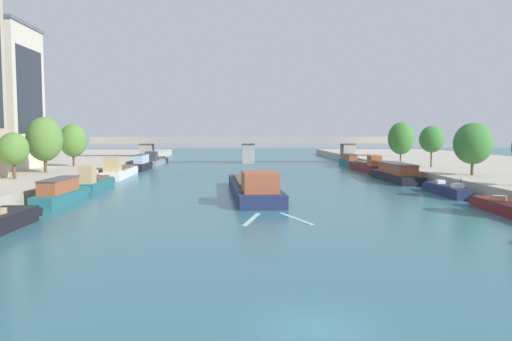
{
  "coord_description": "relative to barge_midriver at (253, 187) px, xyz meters",
  "views": [
    {
      "loc": [
        -2.97,
        -17.39,
        7.15
      ],
      "look_at": [
        0.0,
        53.24,
        1.62
      ],
      "focal_mm": 34.85,
      "sensor_mm": 36.0,
      "label": 1
    }
  ],
  "objects": [
    {
      "name": "tree_left_distant",
      "position": [
        -27.9,
        25.1,
        4.77
      ],
      "size": [
        4.29,
        4.29,
        6.78
      ],
      "color": "brown",
      "rests_on": "quay_left"
    },
    {
      "name": "tree_left_nearest",
      "position": [
        -27.86,
        3.57,
        4.17
      ],
      "size": [
        3.45,
        3.45,
        5.44
      ],
      "color": "brown",
      "rests_on": "quay_left"
    },
    {
      "name": "ground_plane",
      "position": [
        0.93,
        -37.94,
        -0.98
      ],
      "size": [
        400.0,
        400.0,
        0.0
      ],
      "primitive_type": "plane",
      "color": "#336675"
    },
    {
      "name": "tree_right_past_mid",
      "position": [
        28.48,
        20.6,
        5.0
      ],
      "size": [
        3.78,
        3.78,
        6.42
      ],
      "color": "brown",
      "rests_on": "quay_right"
    },
    {
      "name": "tree_right_far",
      "position": [
        28.11,
        6.43,
        4.68
      ],
      "size": [
        4.79,
        4.79,
        6.66
      ],
      "color": "brown",
      "rests_on": "quay_right"
    },
    {
      "name": "moored_boat_right_upstream",
      "position": [
        21.34,
        15.72,
        0.11
      ],
      "size": [
        3.45,
        16.01,
        2.62
      ],
      "color": "black",
      "rests_on": "ground"
    },
    {
      "name": "moored_boat_left_gap_after",
      "position": [
        -19.44,
        -5.37,
        0.09
      ],
      "size": [
        2.54,
        11.17,
        2.57
      ],
      "color": "#23666B",
      "rests_on": "ground"
    },
    {
      "name": "tree_right_third",
      "position": [
        28.64,
        35.4,
        4.95
      ],
      "size": [
        4.75,
        4.75,
        7.29
      ],
      "color": "brown",
      "rests_on": "quay_right"
    },
    {
      "name": "moored_boat_right_downstream",
      "position": [
        21.76,
        47.26,
        0.09
      ],
      "size": [
        2.26,
        11.46,
        2.56
      ],
      "color": "#23666B",
      "rests_on": "ground"
    },
    {
      "name": "wake_behind_barge",
      "position": [
        1.1,
        -15.07,
        -0.97
      ],
      "size": [
        5.59,
        6.05,
        0.03
      ],
      "color": "#A5D1DB",
      "rests_on": "ground"
    },
    {
      "name": "moored_boat_left_near",
      "position": [
        -20.28,
        23.36,
        0.01
      ],
      "size": [
        3.17,
        16.66,
        3.33
      ],
      "color": "silver",
      "rests_on": "ground"
    },
    {
      "name": "moored_boat_right_lone",
      "position": [
        21.58,
        -14.3,
        -0.44
      ],
      "size": [
        2.56,
        12.4,
        2.12
      ],
      "color": "maroon",
      "rests_on": "ground"
    },
    {
      "name": "bridge_far",
      "position": [
        0.93,
        57.56,
        2.93
      ],
      "size": [
        69.83,
        4.4,
        6.01
      ],
      "color": "#9E998E",
      "rests_on": "ground"
    },
    {
      "name": "moored_boat_right_midway",
      "position": [
        21.88,
        -0.44,
        -0.38
      ],
      "size": [
        1.98,
        10.2,
        2.22
      ],
      "color": "#1E284C",
      "rests_on": "ground"
    },
    {
      "name": "moored_boat_right_second",
      "position": [
        21.62,
        32.59,
        -0.01
      ],
      "size": [
        2.84,
        14.52,
        3.1
      ],
      "color": "maroon",
      "rests_on": "ground"
    },
    {
      "name": "moored_boat_left_midway",
      "position": [
        -19.49,
        6.76,
        -0.06
      ],
      "size": [
        2.22,
        11.44,
        3.18
      ],
      "color": "#23666B",
      "rests_on": "ground"
    },
    {
      "name": "tree_left_far",
      "position": [
        -27.85,
        13.07,
        5.16
      ],
      "size": [
        4.77,
        4.77,
        7.51
      ],
      "color": "brown",
      "rests_on": "quay_left"
    },
    {
      "name": "moored_boat_left_second",
      "position": [
        -19.4,
        38.07,
        0.26
      ],
      "size": [
        2.11,
        10.58,
        2.98
      ],
      "color": "black",
      "rests_on": "ground"
    },
    {
      "name": "moored_boat_left_downstream",
      "position": [
        -19.55,
        54.42,
        -0.1
      ],
      "size": [
        3.25,
        16.86,
        2.99
      ],
      "color": "gray",
      "rests_on": "ground"
    },
    {
      "name": "barge_midriver",
      "position": [
        0.0,
        0.0,
        0.0
      ],
      "size": [
        5.82,
        24.57,
        3.22
      ],
      "color": "#1E284C",
      "rests_on": "ground"
    }
  ]
}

